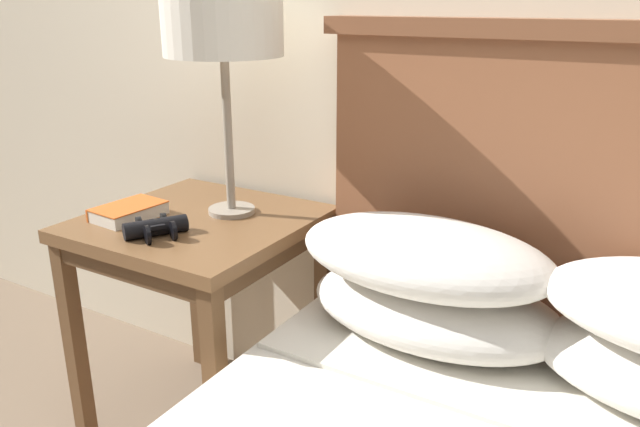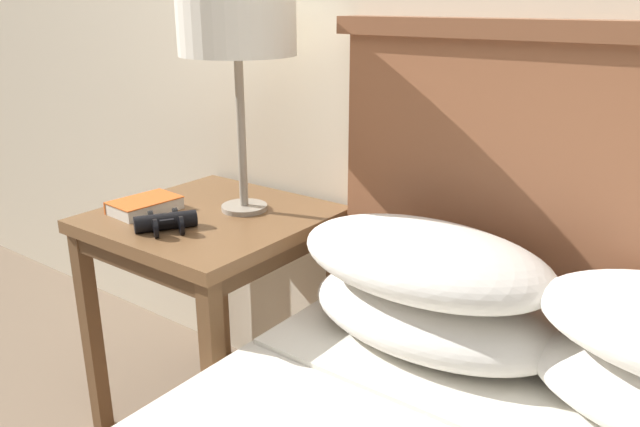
# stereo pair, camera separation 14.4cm
# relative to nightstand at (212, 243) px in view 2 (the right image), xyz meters

# --- Properties ---
(nightstand) EXTENTS (0.58, 0.58, 0.67)m
(nightstand) POSITION_rel_nightstand_xyz_m (0.00, 0.00, 0.00)
(nightstand) COLOR brown
(nightstand) RESTS_ON ground_plane
(table_lamp) EXTENTS (0.31, 0.31, 0.59)m
(table_lamp) POSITION_rel_nightstand_xyz_m (0.05, 0.08, 0.59)
(table_lamp) COLOR gray
(table_lamp) RESTS_ON nightstand
(book_on_nightstand) EXTENTS (0.14, 0.19, 0.04)m
(book_on_nightstand) POSITION_rel_nightstand_xyz_m (-0.16, -0.10, 0.11)
(book_on_nightstand) COLOR silver
(book_on_nightstand) RESTS_ON nightstand
(binoculars_pair) EXTENTS (0.16, 0.16, 0.05)m
(binoculars_pair) POSITION_rel_nightstand_xyz_m (0.00, -0.16, 0.11)
(binoculars_pair) COLOR black
(binoculars_pair) RESTS_ON nightstand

